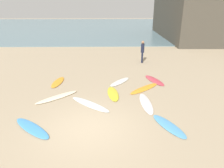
# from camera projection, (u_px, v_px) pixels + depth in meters

# --- Properties ---
(ground_plane) EXTENTS (120.00, 120.00, 0.00)m
(ground_plane) POSITION_uv_depth(u_px,v_px,m) (89.00, 128.00, 8.71)
(ground_plane) COLOR tan
(ocean_water) EXTENTS (120.00, 40.00, 0.08)m
(ocean_water) POSITION_uv_depth(u_px,v_px,m) (105.00, 27.00, 42.85)
(ocean_water) COLOR slate
(ocean_water) RESTS_ON ground_plane
(surfboard_0) EXTENTS (1.36, 2.06, 0.08)m
(surfboard_0) POSITION_uv_depth(u_px,v_px,m) (169.00, 126.00, 8.81)
(surfboard_0) COLOR #53A1DB
(surfboard_0) RESTS_ON ground_plane
(surfboard_1) EXTENTS (2.19, 2.07, 0.06)m
(surfboard_1) POSITION_uv_depth(u_px,v_px,m) (144.00, 88.00, 12.60)
(surfboard_1) COLOR orange
(surfboard_1) RESTS_ON ground_plane
(surfboard_2) EXTENTS (0.80, 2.09, 0.09)m
(surfboard_2) POSITION_uv_depth(u_px,v_px,m) (113.00, 94.00, 11.87)
(surfboard_2) COLOR yellow
(surfboard_2) RESTS_ON ground_plane
(surfboard_3) EXTENTS (2.22, 2.06, 0.09)m
(surfboard_3) POSITION_uv_depth(u_px,v_px,m) (57.00, 97.00, 11.43)
(surfboard_3) COLOR #F3E3C0
(surfboard_3) RESTS_ON ground_plane
(surfboard_4) EXTENTS (1.29, 2.20, 0.08)m
(surfboard_4) POSITION_uv_depth(u_px,v_px,m) (154.00, 80.00, 13.88)
(surfboard_4) COLOR #DB4353
(surfboard_4) RESTS_ON ground_plane
(surfboard_5) EXTENTS (2.30, 2.10, 0.06)m
(surfboard_5) POSITION_uv_depth(u_px,v_px,m) (90.00, 104.00, 10.67)
(surfboard_5) COLOR silver
(surfboard_5) RESTS_ON ground_plane
(surfboard_6) EXTENTS (0.61, 2.40, 0.08)m
(surfboard_6) POSITION_uv_depth(u_px,v_px,m) (146.00, 103.00, 10.75)
(surfboard_6) COLOR white
(surfboard_6) RESTS_ON ground_plane
(surfboard_7) EXTENTS (1.62, 1.90, 0.07)m
(surfboard_7) POSITION_uv_depth(u_px,v_px,m) (120.00, 82.00, 13.63)
(surfboard_7) COLOR silver
(surfboard_7) RESTS_ON ground_plane
(surfboard_8) EXTENTS (2.09, 1.92, 0.08)m
(surfboard_8) POSITION_uv_depth(u_px,v_px,m) (32.00, 128.00, 8.65)
(surfboard_8) COLOR #4595DC
(surfboard_8) RESTS_ON ground_plane
(surfboard_9) EXTENTS (0.74, 2.02, 0.07)m
(surfboard_9) POSITION_uv_depth(u_px,v_px,m) (58.00, 82.00, 13.57)
(surfboard_9) COLOR orange
(surfboard_9) RESTS_ON ground_plane
(beachgoer_near) EXTENTS (0.30, 0.34, 1.86)m
(beachgoer_near) POSITION_uv_depth(u_px,v_px,m) (142.00, 50.00, 17.66)
(beachgoer_near) COLOR #191E33
(beachgoer_near) RESTS_ON ground_plane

